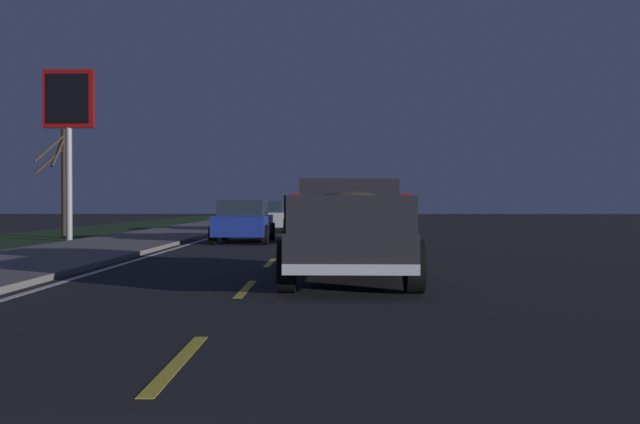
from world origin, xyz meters
TOP-DOWN VIEW (x-y plane):
  - ground at (27.00, 0.00)m, footprint 144.00×144.00m
  - sidewalk_shoulder at (27.00, 5.70)m, footprint 108.00×4.00m
  - grass_verge at (27.00, 10.70)m, footprint 108.00×6.00m
  - lane_markings at (29.49, 2.51)m, footprint 108.31×3.54m
  - pickup_truck at (11.75, -1.75)m, footprint 5.47×2.37m
  - sedan_blue at (24.72, 1.64)m, footprint 4.41×2.03m
  - sedan_silver at (34.69, 1.58)m, footprint 4.40×2.02m
  - sedan_tan at (41.69, -1.92)m, footprint 4.43×2.06m
  - sedan_black at (24.91, -1.92)m, footprint 4.45×2.11m
  - gas_price_sign at (25.75, 8.37)m, footprint 0.27×1.90m
  - bare_tree_far at (28.45, 9.57)m, footprint 1.81×1.19m

SIDE VIEW (x-z plane):
  - ground at x=27.00m, z-range 0.00..0.00m
  - grass_verge at x=27.00m, z-range 0.00..0.01m
  - lane_markings at x=29.49m, z-range 0.00..0.01m
  - sidewalk_shoulder at x=27.00m, z-range 0.00..0.12m
  - sedan_blue at x=24.72m, z-range 0.01..1.55m
  - sedan_silver at x=34.69m, z-range 0.01..1.55m
  - sedan_tan at x=41.69m, z-range 0.01..1.55m
  - sedan_black at x=24.91m, z-range 0.01..1.55m
  - pickup_truck at x=11.75m, z-range 0.05..1.92m
  - bare_tree_far at x=28.45m, z-range 0.20..4.72m
  - gas_price_sign at x=25.75m, z-range 1.60..8.08m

